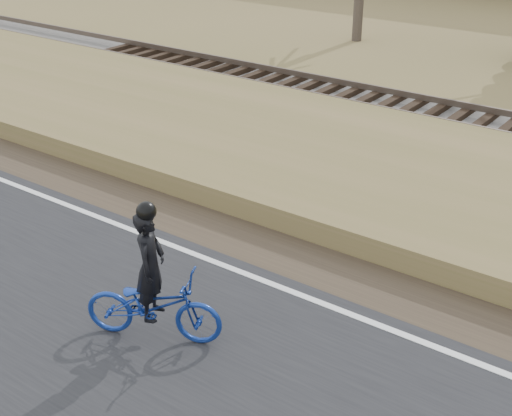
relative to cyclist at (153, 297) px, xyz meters
The scene contains 1 object.
cyclist is the anchor object (origin of this frame).
Camera 1 is at (0.20, -7.49, 5.93)m, focal length 50.00 mm.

